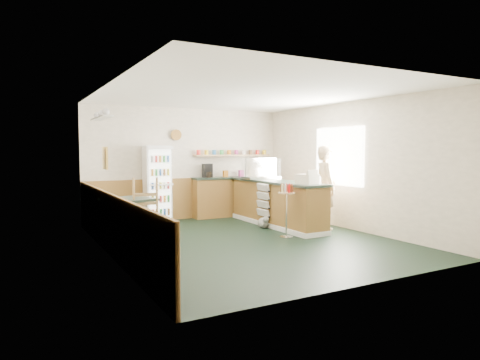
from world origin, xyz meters
TOP-DOWN VIEW (x-y plane):
  - ground at (0.00, 0.00)m, footprint 6.00×6.00m
  - room_envelope at (-0.23, 0.73)m, footprint 5.04×6.02m
  - service_counter at (1.35, 1.07)m, footprint 0.68×3.01m
  - back_counter at (1.19, 2.80)m, footprint 2.24×0.42m
  - drinks_fridge at (-0.84, 2.74)m, footprint 0.59×0.52m
  - display_case at (1.35, 1.73)m, footprint 0.84×0.44m
  - cash_register at (1.35, -0.04)m, footprint 0.41×0.43m
  - shopkeeper at (2.05, 0.24)m, footprint 0.59×0.70m
  - condiment_stand at (0.80, -0.11)m, footprint 0.33×0.33m
  - newspaper_rack at (0.99, 1.05)m, footprint 0.09×0.45m
  - cafe_table at (-2.05, 0.58)m, footprint 0.94×0.94m
  - cafe_chair at (-1.88, 0.15)m, footprint 0.52×0.52m
  - dog_doorstop at (0.92, 0.91)m, footprint 0.23×0.30m

SIDE VIEW (x-z plane):
  - ground at x=0.00m, z-range 0.00..0.00m
  - dog_doorstop at x=0.92m, z-range -0.01..0.27m
  - service_counter at x=1.35m, z-range -0.04..0.97m
  - back_counter at x=1.19m, z-range -0.29..1.40m
  - newspaper_rack at x=0.99m, z-range 0.23..0.95m
  - cafe_table at x=-2.05m, z-range 0.17..1.02m
  - cafe_chair at x=-1.88m, z-range 0.03..1.25m
  - condiment_stand at x=0.80m, z-range 0.18..1.20m
  - shopkeeper at x=2.05m, z-range 0.00..1.78m
  - drinks_fridge at x=-0.84m, z-range 0.00..1.79m
  - cash_register at x=1.35m, z-range 1.01..1.21m
  - display_case at x=1.35m, z-range 1.01..1.49m
  - room_envelope at x=-0.23m, z-range 0.16..2.88m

